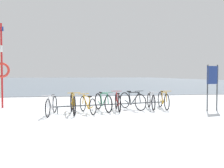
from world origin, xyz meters
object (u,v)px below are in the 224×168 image
at_px(bicycle_5, 132,101).
at_px(rescue_post, 2,68).
at_px(bicycle_3, 103,102).
at_px(bicycle_6, 151,101).
at_px(bicycle_0, 51,105).
at_px(info_sign, 212,80).
at_px(bicycle_2, 87,104).
at_px(bicycle_7, 163,100).
at_px(bicycle_1, 73,104).
at_px(bicycle_4, 118,102).

bearing_deg(bicycle_5, rescue_post, 167.52).
xyz_separation_m(bicycle_5, rescue_post, (-5.76, 1.27, 1.46)).
xyz_separation_m(bicycle_3, bicycle_6, (2.17, 0.29, -0.02)).
distance_m(bicycle_6, rescue_post, 6.89).
bearing_deg(bicycle_0, bicycle_3, 18.22).
height_order(bicycle_6, info_sign, info_sign).
bearing_deg(bicycle_2, bicycle_7, 11.79).
bearing_deg(rescue_post, bicycle_1, -31.73).
bearing_deg(bicycle_3, bicycle_0, -161.78).
relative_size(bicycle_3, bicycle_7, 0.99).
distance_m(bicycle_4, bicycle_5, 0.70).
xyz_separation_m(bicycle_0, bicycle_6, (4.18, 0.96, -0.01)).
relative_size(bicycle_5, info_sign, 0.83).
relative_size(bicycle_4, bicycle_6, 1.02).
distance_m(bicycle_5, rescue_post, 6.07).
xyz_separation_m(bicycle_6, bicycle_7, (0.57, 0.02, 0.02)).
xyz_separation_m(bicycle_5, info_sign, (3.20, -0.91, 0.92)).
relative_size(bicycle_5, rescue_post, 0.42).
bearing_deg(bicycle_1, bicycle_3, 18.92).
xyz_separation_m(bicycle_1, bicycle_7, (3.97, 0.73, -0.01)).
bearing_deg(bicycle_5, bicycle_3, -167.63).
relative_size(bicycle_3, info_sign, 0.88).
bearing_deg(bicycle_3, info_sign, -7.77).
relative_size(bicycle_0, bicycle_2, 1.09).
relative_size(bicycle_4, bicycle_5, 1.05).
relative_size(bicycle_2, bicycle_4, 0.93).
bearing_deg(bicycle_2, bicycle_4, 21.83).
xyz_separation_m(bicycle_2, rescue_post, (-3.78, 1.96, 1.50)).
bearing_deg(bicycle_2, bicycle_0, -168.91).
height_order(bicycle_6, rescue_post, rescue_post).
bearing_deg(info_sign, bicycle_7, 152.41).
bearing_deg(bicycle_4, bicycle_7, 5.15).
distance_m(bicycle_0, bicycle_4, 2.77).
bearing_deg(info_sign, bicycle_4, 169.20).
height_order(bicycle_4, bicycle_5, bicycle_5).
bearing_deg(bicycle_1, rescue_post, 148.27).
bearing_deg(bicycle_4, rescue_post, 164.17).
relative_size(bicycle_0, bicycle_6, 1.03).
bearing_deg(bicycle_5, bicycle_2, -160.84).
distance_m(bicycle_0, info_sign, 6.60).
height_order(bicycle_0, bicycle_5, bicycle_5).
xyz_separation_m(bicycle_4, bicycle_5, (0.68, 0.17, 0.02)).
distance_m(bicycle_0, bicycle_7, 4.86).
height_order(bicycle_0, bicycle_7, bicycle_7).
bearing_deg(bicycle_6, rescue_post, 169.11).
bearing_deg(info_sign, bicycle_1, 178.05).
bearing_deg(bicycle_7, bicycle_6, -177.97).
bearing_deg(bicycle_7, bicycle_5, -179.07).
distance_m(bicycle_0, rescue_post, 3.61).
xyz_separation_m(bicycle_4, info_sign, (3.88, -0.74, 0.94)).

